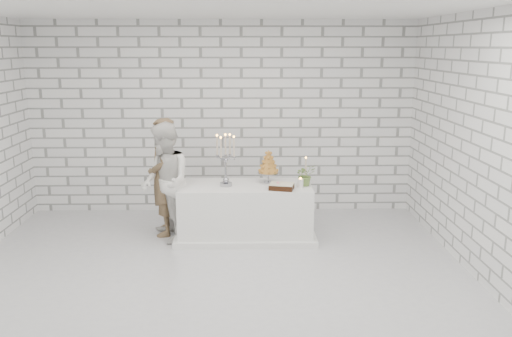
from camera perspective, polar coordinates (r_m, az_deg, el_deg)
name	(u,v)px	position (r m, az deg, el deg)	size (l,w,h in m)	color
ground	(215,274)	(6.35, -4.47, -11.20)	(6.00, 5.00, 0.01)	silver
ceiling	(210,7)	(5.80, -5.01, 16.93)	(6.00, 5.00, 0.01)	white
wall_back	(222,118)	(8.36, -3.69, 5.43)	(6.00, 0.01, 3.00)	white
wall_front	(189,220)	(3.48, -7.21, -5.53)	(6.00, 0.01, 3.00)	white
wall_right	(480,147)	(6.44, 22.98, 2.15)	(0.01, 5.00, 3.00)	white
cake_table	(245,211)	(7.35, -1.15, -4.61)	(1.80, 0.80, 0.75)	white
groom	(163,177)	(7.48, -10.01, -0.93)	(0.60, 0.39, 1.65)	brown
bride	(165,183)	(7.23, -9.74, -1.50)	(0.79, 0.61, 1.62)	white
candelabra	(226,160)	(7.12, -3.28, 0.91)	(0.29, 0.29, 0.72)	#9898A1
croquembouche	(268,166)	(7.32, 1.34, 0.25)	(0.30, 0.30, 0.47)	#925E24
chocolate_cake	(282,186)	(7.02, 2.77, -1.94)	(0.31, 0.22, 0.08)	black
pillar_candle	(300,183)	(7.11, 4.80, -1.60)	(0.08, 0.08, 0.12)	white
extra_taper	(306,170)	(7.47, 5.37, -0.12)	(0.06, 0.06, 0.32)	beige
flowers	(305,175)	(7.21, 5.33, -0.69)	(0.27, 0.23, 0.30)	#476F30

